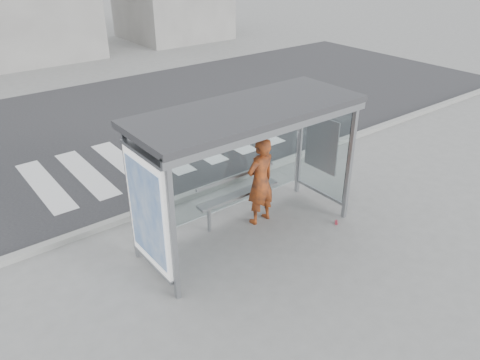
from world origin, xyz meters
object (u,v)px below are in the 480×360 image
at_px(person, 260,181).
at_px(bus_shelter, 229,146).
at_px(bench, 239,194).
at_px(soda_can, 336,222).

bearing_deg(person, bus_shelter, 8.48).
relative_size(bus_shelter, person, 2.33).
distance_m(bus_shelter, bench, 1.61).
distance_m(bench, soda_can, 2.07).
distance_m(person, soda_can, 1.80).
bearing_deg(person, bench, -51.99).
height_order(bus_shelter, person, bus_shelter).
height_order(person, soda_can, person).
xyz_separation_m(person, soda_can, (1.16, -1.05, -0.88)).
xyz_separation_m(bus_shelter, bench, (0.60, 0.52, -1.41)).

